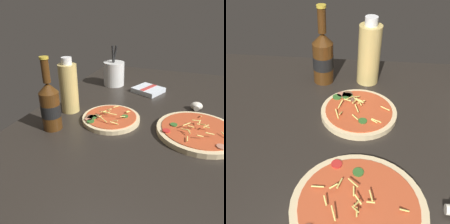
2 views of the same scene
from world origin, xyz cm
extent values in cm
cube|color=#28231E|center=(0.00, 0.00, 1.25)|extent=(160.00, 90.00, 2.50)
cylinder|color=beige|center=(-1.68, -23.43, 3.46)|extent=(29.50, 29.50, 1.92)
cylinder|color=#C14C28|center=(-1.68, -23.43, 4.57)|extent=(25.96, 25.96, 0.30)
cylinder|color=#B7755B|center=(-11.21, -30.31, 4.92)|extent=(2.94, 2.94, 0.40)
cylinder|color=#336628|center=(-2.16, -14.81, 4.92)|extent=(2.61, 2.61, 0.40)
cylinder|color=red|center=(-7.45, -12.82, 4.92)|extent=(2.66, 2.66, 0.40)
cylinder|color=#EADB6B|center=(7.70, -24.14, 5.35)|extent=(2.17, 0.49, 1.06)
cylinder|color=#EADB6B|center=(-4.25, -31.46, 5.53)|extent=(2.35, 1.79, 0.80)
cylinder|color=#EADB6B|center=(-10.95, -20.04, 5.30)|extent=(2.90, 0.40, 0.42)
cylinder|color=#EADB6B|center=(-2.14, -24.50, 6.88)|extent=(1.38, 1.89, 0.88)
cylinder|color=#EADB6B|center=(-8.73, -23.87, 5.96)|extent=(1.17, 2.21, 0.96)
cylinder|color=#EADB6B|center=(-6.67, -26.82, 6.30)|extent=(1.45, 3.04, 1.10)
cylinder|color=#EADB6B|center=(-1.87, -23.41, 6.66)|extent=(1.83, 2.09, 1.04)
cylinder|color=#EADB6B|center=(-2.02, -25.95, 6.03)|extent=(0.42, 2.01, 0.59)
cylinder|color=#EADB6B|center=(-2.34, -25.67, 6.54)|extent=(1.66, 1.98, 1.09)
cylinder|color=#EADB6B|center=(0.76, -22.17, 6.60)|extent=(1.01, 2.62, 0.47)
cylinder|color=#EADB6B|center=(-3.17, -19.17, 6.53)|extent=(2.49, 2.62, 0.81)
cylinder|color=#EADB6B|center=(0.77, -23.58, 6.31)|extent=(1.92, 0.81, 0.91)
cylinder|color=#EADB6B|center=(-7.41, -20.24, 6.16)|extent=(1.98, 1.40, 0.81)
cylinder|color=#EADB6B|center=(-6.14, -19.10, 5.88)|extent=(1.23, 3.11, 0.75)
cylinder|color=#EADB6B|center=(-2.91, -20.74, 5.73)|extent=(0.50, 2.34, 0.71)
cylinder|color=beige|center=(-2.98, 9.59, 3.35)|extent=(23.08, 23.08, 1.71)
cylinder|color=#C14C28|center=(-2.98, 9.59, 4.36)|extent=(20.31, 20.31, 0.30)
cylinder|color=#336628|center=(-6.92, 16.00, 4.71)|extent=(3.48, 3.48, 0.40)
cylinder|color=brown|center=(-5.37, 14.85, 4.71)|extent=(2.65, 2.65, 0.40)
cylinder|color=#336628|center=(-1.66, 4.20, 4.71)|extent=(2.47, 2.47, 0.40)
cylinder|color=#336628|center=(-10.16, 15.29, 4.71)|extent=(2.87, 2.87, 0.40)
cylinder|color=#B7755B|center=(-8.84, 16.74, 4.71)|extent=(2.97, 2.97, 0.40)
cylinder|color=brown|center=(-6.92, 17.16, 4.71)|extent=(3.19, 3.19, 0.40)
cylinder|color=#EADB6B|center=(-3.92, 13.97, 6.18)|extent=(2.06, 2.06, 1.17)
cylinder|color=#EADB6B|center=(2.20, 4.26, 5.11)|extent=(3.02, 0.64, 1.33)
cylinder|color=#EADB6B|center=(1.62, 3.84, 5.14)|extent=(2.00, 1.36, 0.60)
cylinder|color=#EADB6B|center=(-2.36, 10.97, 6.49)|extent=(2.33, 2.36, 0.68)
cylinder|color=#EADB6B|center=(-6.70, 12.76, 5.57)|extent=(2.25, 0.46, 0.93)
cylinder|color=#EADB6B|center=(-3.07, 11.73, 5.92)|extent=(2.05, 2.67, 1.34)
cylinder|color=#EADB6B|center=(-3.88, 4.55, 5.61)|extent=(2.00, 1.79, 0.89)
cylinder|color=#EADB6B|center=(-6.08, 14.37, 5.37)|extent=(2.10, 2.74, 0.97)
cylinder|color=#EADB6B|center=(-8.17, 6.06, 5.54)|extent=(0.91, 2.35, 1.11)
cylinder|color=#EADB6B|center=(-3.64, 8.53, 5.81)|extent=(1.51, 2.91, 1.12)
cylinder|color=#EADB6B|center=(-4.42, 11.24, 6.31)|extent=(1.45, 2.94, 1.06)
cylinder|color=#EADB6B|center=(4.96, 10.33, 5.00)|extent=(2.85, 1.89, 0.52)
cylinder|color=#EADB6B|center=(-3.39, 12.29, 6.28)|extent=(2.41, 0.66, 0.85)
cylinder|color=#EADB6B|center=(-2.70, 9.99, 7.34)|extent=(2.08, 0.63, 0.95)
cylinder|color=#EADB6B|center=(-9.28, 6.01, 5.22)|extent=(1.50, 3.16, 1.47)
cylinder|color=#EADB6B|center=(-8.72, 10.46, 5.50)|extent=(1.42, 3.17, 1.40)
cylinder|color=#47280F|center=(-16.32, 28.15, 9.73)|extent=(7.11, 7.11, 14.46)
cone|color=#47280F|center=(-16.32, 28.15, 18.78)|extent=(7.11, 7.11, 3.64)
cylinder|color=#47280F|center=(-16.32, 28.15, 24.64)|extent=(2.70, 2.70, 8.09)
cylinder|color=gold|center=(-16.32, 28.15, 29.08)|extent=(3.11, 3.11, 0.80)
cylinder|color=black|center=(-16.32, 28.15, 10.02)|extent=(7.18, 7.18, 4.63)
cylinder|color=#D6B766|center=(-0.70, 29.50, 12.82)|extent=(7.68, 7.68, 20.63)
cylinder|color=white|center=(-0.70, 29.50, 24.54)|extent=(4.22, 4.22, 2.81)
cylinder|color=white|center=(17.65, -22.38, 4.29)|extent=(2.30, 2.30, 2.30)
ellipsoid|color=silver|center=(19.70, -22.38, 4.29)|extent=(4.34, 5.11, 3.58)
cylinder|color=silver|center=(38.48, 23.57, 9.11)|extent=(11.79, 11.79, 13.22)
cylinder|color=black|center=(39.11, 23.92, 16.23)|extent=(3.10, 4.33, 16.82)
cylinder|color=black|center=(37.16, 23.49, 16.36)|extent=(1.33, 2.17, 17.18)
cube|color=silver|center=(33.74, 2.27, 3.70)|extent=(17.20, 17.69, 2.40)
cube|color=#B73833|center=(33.74, 2.27, 4.98)|extent=(12.13, 7.11, 0.16)
camera|label=1|loc=(-75.73, -17.99, 44.84)|focal=35.00mm
camera|label=2|loc=(-2.68, -57.75, 57.02)|focal=45.00mm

